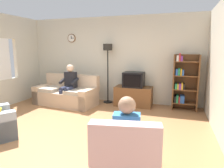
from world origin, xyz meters
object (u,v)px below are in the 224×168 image
Objects in this scene: armchair_near_bookshelf at (126,159)px; person_on_couch at (69,83)px; tv_stand at (134,96)px; tv at (134,80)px; bookshelf at (183,82)px; person_in_right_armchair at (127,133)px; floor_lamp at (108,57)px; couch at (67,94)px.

person_on_couch is (-2.47, 2.84, 0.41)m from armchair_near_bookshelf.
tv is (0.00, -0.02, 0.51)m from tv_stand.
tv is 1.40m from bookshelf.
tv is 0.59× the size of armchair_near_bookshelf.
bookshelf is 3.52m from person_in_right_armchair.
bookshelf is at bearing -0.72° from floor_lamp.
tv is at bearing 13.25° from couch.
floor_lamp reaches higher than person_in_right_armchair.
armchair_near_bookshelf is at bearing -48.27° from couch.
tv is (2.00, 0.47, 0.49)m from couch.
person_on_couch is 3.69m from person_in_right_armchair.
person_in_right_armchair reaches higher than couch.
tv_stand is at bearing 90.00° from tv.
floor_lamp is at bearing 112.97° from person_in_right_armchair.
bookshelf is at bearing 9.47° from couch.
person_on_couch is at bearing -161.83° from tv_stand.
tv_stand is at bearing 18.17° from person_on_couch.
tv_stand is 1.83× the size of tv.
floor_lamp is 1.49× the size of person_on_couch.
person_on_couch is at bearing -144.60° from floor_lamp.
tv_stand is at bearing 100.32° from person_in_right_armchair.
floor_lamp reaches higher than armchair_near_bookshelf.
floor_lamp is at bearing 112.68° from armchair_near_bookshelf.
tv_stand is at bearing -6.62° from floor_lamp.
bookshelf is 2.35m from floor_lamp.
person_in_right_armchair is at bearing -48.24° from person_on_couch.
person_on_couch is 1.11× the size of person_in_right_armchair.
bookshelf is (1.40, 0.10, -0.03)m from tv.
couch is 2.11m from tv.
person_on_couch is at bearing -162.52° from tv.
armchair_near_bookshelf is at bearing -79.68° from person_in_right_armchair.
person_in_right_armchair is at bearing -79.61° from tv.
armchair_near_bookshelf is at bearing -79.61° from tv.
couch is at bearing -166.09° from tv_stand.
person_on_couch reaches higher than tv_stand.
person_in_right_armchair is at bearing -79.68° from tv_stand.
tv reaches higher than armchair_near_bookshelf.
person_on_couch reaches higher than armchair_near_bookshelf.
tv_stand is 1.44m from floor_lamp.
tv is 3.39m from person_in_right_armchair.
floor_lamp is (-2.25, 0.03, 0.68)m from bookshelf.
couch is 1.07× the size of floor_lamp.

